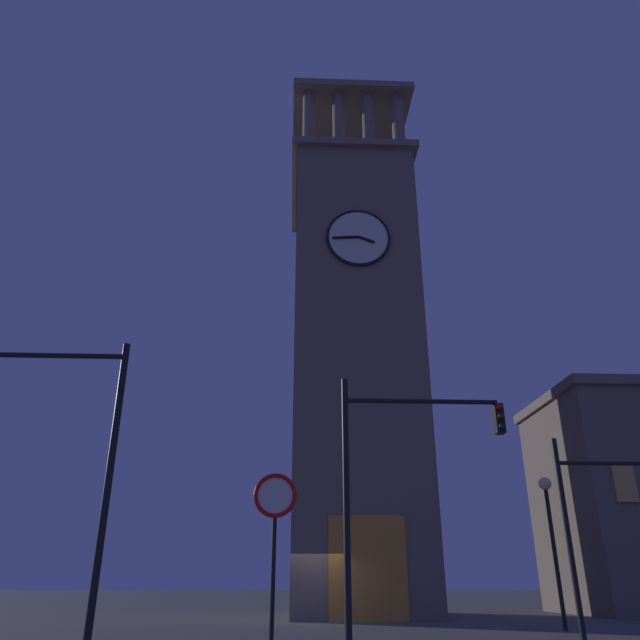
# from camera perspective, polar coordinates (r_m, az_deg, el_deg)

# --- Properties ---
(ground_plane) EXTENTS (200.00, 200.00, 0.00)m
(ground_plane) POSITION_cam_1_polar(r_m,az_deg,el_deg) (26.09, -0.33, -26.52)
(ground_plane) COLOR #56544F
(clocktower) EXTENTS (6.89, 9.24, 30.19)m
(clocktower) POSITION_cam_1_polar(r_m,az_deg,el_deg) (32.79, 3.06, -4.05)
(clocktower) COLOR #75665B
(clocktower) RESTS_ON ground_plane
(traffic_signal_near) EXTENTS (4.04, 0.41, 6.16)m
(traffic_signal_near) POSITION_cam_1_polar(r_m,az_deg,el_deg) (15.13, 7.30, -13.18)
(traffic_signal_near) COLOR black
(traffic_signal_near) RESTS_ON ground_plane
(traffic_signal_mid) EXTENTS (3.36, 0.41, 6.46)m
(traffic_signal_mid) POSITION_cam_1_polar(r_m,az_deg,el_deg) (14.35, -22.57, -10.16)
(traffic_signal_mid) COLOR black
(traffic_signal_mid) RESTS_ON ground_plane
(traffic_signal_far) EXTENTS (3.54, 0.41, 5.38)m
(traffic_signal_far) POSITION_cam_1_polar(r_m,az_deg,el_deg) (19.97, 25.03, -15.48)
(traffic_signal_far) COLOR black
(traffic_signal_far) RESTS_ON ground_plane
(street_lamp) EXTENTS (0.44, 0.44, 4.83)m
(street_lamp) POSITION_cam_1_polar(r_m,az_deg,el_deg) (23.31, 20.77, -17.12)
(street_lamp) COLOR black
(street_lamp) RESTS_ON ground_plane
(no_horn_sign) EXTENTS (0.78, 0.14, 3.25)m
(no_horn_sign) POSITION_cam_1_polar(r_m,az_deg,el_deg) (11.32, -4.26, -17.60)
(no_horn_sign) COLOR black
(no_horn_sign) RESTS_ON ground_plane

